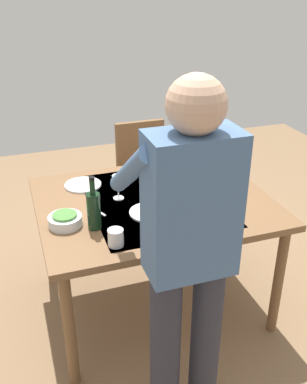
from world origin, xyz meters
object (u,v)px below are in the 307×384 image
wine_bottle (94,210)px  serving_bowl_pasta (170,179)px  water_cup_near_right (207,177)px  water_cup_near_left (116,238)px  dinner_plate_far (83,185)px  side_bowl_salad (65,220)px  dining_table (154,211)px  person_server (188,250)px  chair_near (144,171)px  wine_glass_left (118,183)px  dinner_plate_near (150,212)px

wine_bottle → serving_bowl_pasta: 0.68m
water_cup_near_right → water_cup_near_left: bearing=33.8°
dinner_plate_far → side_bowl_salad: bearing=68.3°
dining_table → person_server: 0.86m
water_cup_near_left → side_bowl_salad: (0.21, -0.27, -0.01)m
chair_near → wine_glass_left: (0.42, 0.85, 0.35)m
side_bowl_salad → dinner_plate_far: side_bowl_salad is taller
water_cup_near_left → dinner_plate_far: water_cup_near_left is taller
person_server → wine_glass_left: bearing=-85.5°
person_server → water_cup_near_right: bearing=-119.7°
person_server → wine_bottle: size_ratio=5.71×
chair_near → water_cup_near_left: bearing=67.0°
dinner_plate_far → chair_near: bearing=-134.3°
side_bowl_salad → chair_near: bearing=-126.2°
wine_bottle → wine_glass_left: bearing=-125.8°
person_server → wine_glass_left: person_server is taller
wine_glass_left → wine_bottle: bearing=54.2°
dining_table → dinner_plate_far: 0.49m
wine_bottle → water_cup_near_left: wine_bottle is taller
wine_glass_left → chair_near: bearing=-116.6°
water_cup_near_left → dinner_plate_near: bearing=-136.1°
wine_bottle → dinner_plate_near: 0.34m
chair_near → dinner_plate_near: bearing=74.2°
side_bowl_salad → wine_glass_left: bearing=-149.3°
person_server → water_cup_near_left: 0.48m
wine_glass_left → water_cup_near_right: 0.57m
dining_table → water_cup_near_right: size_ratio=12.57×
water_cup_near_left → person_server: bearing=117.1°
water_cup_near_left → dinner_plate_far: bearing=-87.5°
dinner_plate_near → dinner_plate_far: (0.29, -0.47, 0.00)m
person_server → side_bowl_salad: (0.42, -0.68, -0.16)m
dining_table → chair_near: size_ratio=1.49×
dinner_plate_far → person_server: bearing=102.0°
water_cup_near_right → side_bowl_salad: size_ratio=0.60×
wine_bottle → side_bowl_salad: wine_bottle is taller
chair_near → wine_bottle: 1.34m
serving_bowl_pasta → wine_bottle: bearing=33.5°
dining_table → side_bowl_salad: 0.56m
side_bowl_salad → person_server: bearing=121.5°
wine_glass_left → side_bowl_salad: size_ratio=0.84×
person_server → wine_bottle: (0.27, -0.60, -0.08)m
dining_table → chair_near: (-0.23, -0.92, -0.17)m
person_server → dinner_plate_far: size_ratio=7.34×
water_cup_near_right → dinner_plate_far: size_ratio=0.47×
person_server → water_cup_near_right: 1.02m
chair_near → water_cup_near_left: 1.47m
dining_table → serving_bowl_pasta: serving_bowl_pasta is taller
dining_table → dinner_plate_far: bearing=-41.3°
person_server → side_bowl_salad: person_server is taller
side_bowl_salad → dinner_plate_near: side_bowl_salad is taller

